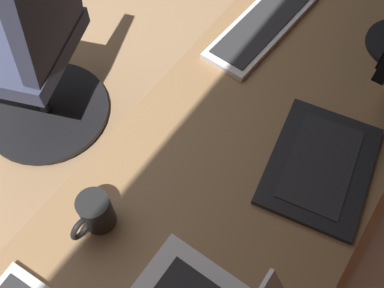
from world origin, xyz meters
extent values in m
cube|color=#936D47|center=(0.26, 1.58, 0.71)|extent=(2.32, 0.62, 0.03)
cylinder|color=silver|center=(-0.84, 1.33, 0.35)|extent=(0.05, 0.05, 0.70)
cube|color=black|center=(0.03, 1.74, 0.74)|extent=(0.35, 0.28, 0.01)
cube|color=#262628|center=(0.03, 1.74, 0.75)|extent=(0.27, 0.19, 0.00)
cube|color=silver|center=(-0.30, 1.39, 0.74)|extent=(0.43, 0.17, 0.02)
cube|color=#2D2D30|center=(-0.30, 1.39, 0.75)|extent=(0.38, 0.14, 0.00)
cylinder|color=black|center=(0.43, 1.40, 0.78)|extent=(0.07, 0.07, 0.10)
torus|color=black|center=(0.47, 1.40, 0.78)|extent=(0.06, 0.01, 0.06)
cube|color=#383D56|center=(0.04, 0.57, 0.46)|extent=(0.56, 0.55, 0.07)
cylinder|color=black|center=(0.04, 0.57, 0.24)|extent=(0.05, 0.05, 0.37)
cylinder|color=black|center=(0.04, 0.57, 0.04)|extent=(0.56, 0.56, 0.03)
camera|label=1|loc=(0.59, 1.76, 1.63)|focal=39.86mm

